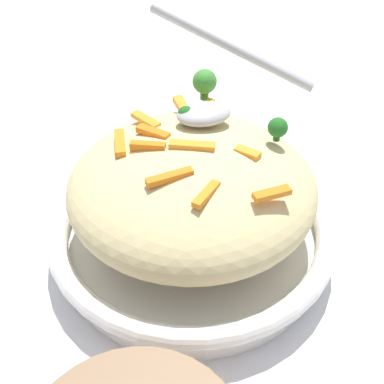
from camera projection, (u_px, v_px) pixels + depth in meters
ground_plane at (192, 249)px, 0.56m from camera, size 2.40×2.40×0.00m
serving_bowl at (192, 232)px, 0.54m from camera, size 0.30×0.30×0.05m
pasta_mound at (192, 186)px, 0.50m from camera, size 0.25×0.25×0.09m
carrot_piece_0 at (120, 143)px, 0.49m from camera, size 0.01×0.04×0.01m
carrot_piece_1 at (182, 106)px, 0.54m from camera, size 0.01×0.04×0.01m
carrot_piece_2 at (146, 120)px, 0.52m from camera, size 0.03×0.04×0.01m
carrot_piece_3 at (192, 146)px, 0.47m from camera, size 0.04×0.03×0.01m
carrot_piece_4 at (204, 110)px, 0.53m from camera, size 0.03×0.04×0.01m
carrot_piece_5 at (153, 133)px, 0.49m from camera, size 0.03×0.03×0.01m
carrot_piece_6 at (206, 194)px, 0.43m from camera, size 0.03×0.03×0.01m
carrot_piece_7 at (272, 194)px, 0.43m from camera, size 0.03×0.01×0.01m
carrot_piece_8 at (247, 153)px, 0.47m from camera, size 0.02×0.03×0.01m
carrot_piece_9 at (170, 177)px, 0.44m from camera, size 0.04×0.02×0.01m
carrot_piece_10 at (148, 146)px, 0.47m from camera, size 0.03×0.02×0.01m
broccoli_floret_0 at (205, 82)px, 0.55m from camera, size 0.03×0.03×0.03m
broccoli_floret_1 at (186, 115)px, 0.50m from camera, size 0.02×0.02×0.02m
broccoli_floret_2 at (279, 130)px, 0.48m from camera, size 0.02×0.02×0.02m
serving_spoon at (216, 85)px, 0.52m from camera, size 0.16×0.16×0.08m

